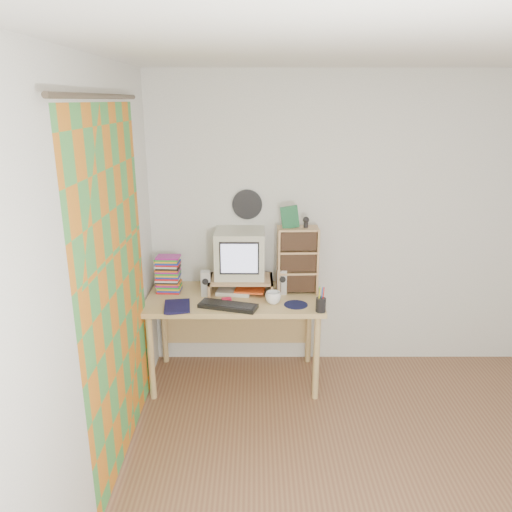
{
  "coord_description": "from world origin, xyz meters",
  "views": [
    {
      "loc": [
        -0.86,
        -2.35,
        2.26
      ],
      "look_at": [
        -0.86,
        1.33,
        1.11
      ],
      "focal_mm": 35.0,
      "sensor_mm": 36.0,
      "label": 1
    }
  ],
  "objects_px": {
    "desk": "(235,309)",
    "crt_monitor": "(240,254)",
    "cd_rack": "(297,260)",
    "mug": "(273,298)",
    "keyboard": "(228,306)",
    "dvd_stack": "(168,277)",
    "diary": "(164,306)"
  },
  "relations": [
    {
      "from": "desk",
      "to": "keyboard",
      "type": "xyz_separation_m",
      "value": [
        -0.04,
        -0.29,
        0.15
      ]
    },
    {
      "from": "desk",
      "to": "dvd_stack",
      "type": "bearing_deg",
      "value": 175.94
    },
    {
      "from": "crt_monitor",
      "to": "cd_rack",
      "type": "relative_size",
      "value": 0.74
    },
    {
      "from": "dvd_stack",
      "to": "mug",
      "type": "bearing_deg",
      "value": -13.65
    },
    {
      "from": "crt_monitor",
      "to": "cd_rack",
      "type": "xyz_separation_m",
      "value": [
        0.47,
        -0.04,
        -0.04
      ]
    },
    {
      "from": "keyboard",
      "to": "cd_rack",
      "type": "height_order",
      "value": "cd_rack"
    },
    {
      "from": "dvd_stack",
      "to": "cd_rack",
      "type": "relative_size",
      "value": 0.49
    },
    {
      "from": "crt_monitor",
      "to": "keyboard",
      "type": "height_order",
      "value": "crt_monitor"
    },
    {
      "from": "mug",
      "to": "diary",
      "type": "height_order",
      "value": "mug"
    },
    {
      "from": "crt_monitor",
      "to": "cd_rack",
      "type": "bearing_deg",
      "value": -3.94
    },
    {
      "from": "dvd_stack",
      "to": "cd_rack",
      "type": "bearing_deg",
      "value": 3.28
    },
    {
      "from": "desk",
      "to": "crt_monitor",
      "type": "bearing_deg",
      "value": 64.68
    },
    {
      "from": "crt_monitor",
      "to": "mug",
      "type": "relative_size",
      "value": 3.34
    },
    {
      "from": "dvd_stack",
      "to": "cd_rack",
      "type": "height_order",
      "value": "cd_rack"
    },
    {
      "from": "desk",
      "to": "mug",
      "type": "height_order",
      "value": "mug"
    },
    {
      "from": "keyboard",
      "to": "crt_monitor",
      "type": "bearing_deg",
      "value": 94.99
    },
    {
      "from": "crt_monitor",
      "to": "keyboard",
      "type": "relative_size",
      "value": 0.9
    },
    {
      "from": "desk",
      "to": "crt_monitor",
      "type": "height_order",
      "value": "crt_monitor"
    },
    {
      "from": "crt_monitor",
      "to": "diary",
      "type": "relative_size",
      "value": 1.71
    },
    {
      "from": "desk",
      "to": "keyboard",
      "type": "bearing_deg",
      "value": -97.76
    },
    {
      "from": "mug",
      "to": "diary",
      "type": "relative_size",
      "value": 0.51
    },
    {
      "from": "dvd_stack",
      "to": "keyboard",
      "type": "bearing_deg",
      "value": -30.88
    },
    {
      "from": "diary",
      "to": "dvd_stack",
      "type": "bearing_deg",
      "value": 85.88
    },
    {
      "from": "crt_monitor",
      "to": "diary",
      "type": "height_order",
      "value": "crt_monitor"
    },
    {
      "from": "keyboard",
      "to": "cd_rack",
      "type": "xyz_separation_m",
      "value": [
        0.55,
        0.35,
        0.26
      ]
    },
    {
      "from": "desk",
      "to": "crt_monitor",
      "type": "xyz_separation_m",
      "value": [
        0.04,
        0.09,
        0.44
      ]
    },
    {
      "from": "desk",
      "to": "crt_monitor",
      "type": "distance_m",
      "value": 0.45
    },
    {
      "from": "keyboard",
      "to": "mug",
      "type": "bearing_deg",
      "value": 30.85
    },
    {
      "from": "desk",
      "to": "mug",
      "type": "relative_size",
      "value": 11.67
    },
    {
      "from": "dvd_stack",
      "to": "mug",
      "type": "xyz_separation_m",
      "value": [
        0.85,
        -0.25,
        -0.08
      ]
    },
    {
      "from": "keyboard",
      "to": "cd_rack",
      "type": "bearing_deg",
      "value": 49.19
    },
    {
      "from": "crt_monitor",
      "to": "cd_rack",
      "type": "distance_m",
      "value": 0.47
    }
  ]
}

